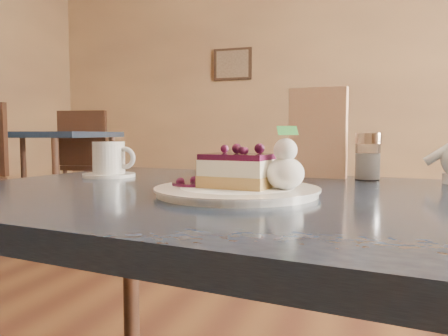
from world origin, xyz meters
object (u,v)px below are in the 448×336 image
(main_table, at_px, (248,233))
(cheesecake_slice, at_px, (237,171))
(dessert_plate, at_px, (237,191))
(coffee_set, at_px, (110,161))
(bg_table_far_left, at_px, (39,225))

(main_table, bearing_deg, cheesecake_slice, -90.00)
(main_table, distance_m, dessert_plate, 0.09)
(dessert_plate, bearing_deg, cheesecake_slice, -63.43)
(cheesecake_slice, bearing_deg, coffee_set, 159.13)
(dessert_plate, xyz_separation_m, coffee_set, (-0.37, 0.20, 0.03))
(cheesecake_slice, xyz_separation_m, bg_table_far_left, (-2.28, 2.14, -0.67))
(dessert_plate, bearing_deg, main_table, 82.39)
(dessert_plate, height_order, bg_table_far_left, bg_table_far_left)
(main_table, xyz_separation_m, coffee_set, (-0.38, 0.16, 0.11))
(cheesecake_slice, bearing_deg, bg_table_far_left, 144.45)
(cheesecake_slice, xyz_separation_m, coffee_set, (-0.37, 0.20, -0.00))
(bg_table_far_left, bearing_deg, coffee_set, -53.52)
(main_table, relative_size, dessert_plate, 4.57)
(dessert_plate, relative_size, bg_table_far_left, 0.13)
(dessert_plate, xyz_separation_m, cheesecake_slice, (0.00, -0.00, 0.03))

